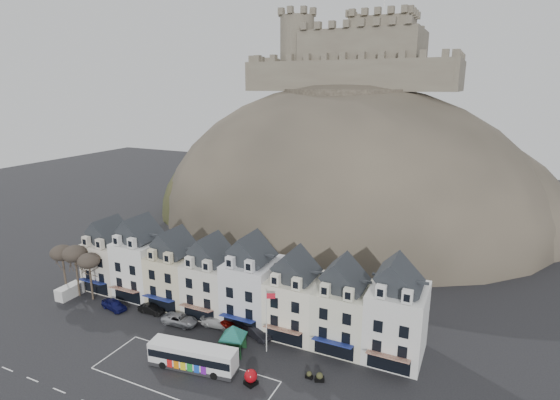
{
  "coord_description": "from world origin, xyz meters",
  "views": [
    {
      "loc": [
        31.39,
        -34.44,
        33.18
      ],
      "look_at": [
        3.89,
        24.0,
        16.3
      ],
      "focal_mm": 28.0,
      "sensor_mm": 36.0,
      "label": 1
    }
  ],
  "objects_px": {
    "car_navy": "(114,305)",
    "car_maroon": "(231,325)",
    "flagpole": "(267,318)",
    "red_buoy": "(251,377)",
    "white_van": "(70,291)",
    "car_black": "(151,309)",
    "bus_shelter": "(233,332)",
    "car_white": "(217,322)",
    "bus": "(193,356)",
    "car_silver": "(180,319)",
    "car_charcoal": "(256,332)"
  },
  "relations": [
    {
      "from": "car_maroon",
      "to": "car_charcoal",
      "type": "xyz_separation_m",
      "value": [
        4.01,
        0.0,
        -0.0
      ]
    },
    {
      "from": "red_buoy",
      "to": "car_black",
      "type": "distance_m",
      "value": 22.82
    },
    {
      "from": "bus",
      "to": "red_buoy",
      "type": "xyz_separation_m",
      "value": [
        7.75,
        0.35,
        -0.76
      ]
    },
    {
      "from": "flagpole",
      "to": "car_maroon",
      "type": "relative_size",
      "value": 1.88
    },
    {
      "from": "white_van",
      "to": "car_maroon",
      "type": "xyz_separation_m",
      "value": [
        29.03,
        2.49,
        -0.21
      ]
    },
    {
      "from": "flagpole",
      "to": "car_navy",
      "type": "height_order",
      "value": "flagpole"
    },
    {
      "from": "bus",
      "to": "car_black",
      "type": "height_order",
      "value": "bus"
    },
    {
      "from": "red_buoy",
      "to": "car_navy",
      "type": "height_order",
      "value": "red_buoy"
    },
    {
      "from": "white_van",
      "to": "car_white",
      "type": "bearing_deg",
      "value": 4.22
    },
    {
      "from": "car_navy",
      "to": "car_white",
      "type": "bearing_deg",
      "value": -71.16
    },
    {
      "from": "red_buoy",
      "to": "car_white",
      "type": "distance_m",
      "value": 13.66
    },
    {
      "from": "car_white",
      "to": "car_maroon",
      "type": "xyz_separation_m",
      "value": [
        2.39,
        0.0,
        0.11
      ]
    },
    {
      "from": "bus",
      "to": "bus_shelter",
      "type": "distance_m",
      "value": 5.71
    },
    {
      "from": "bus",
      "to": "red_buoy",
      "type": "relative_size",
      "value": 6.01
    },
    {
      "from": "flagpole",
      "to": "car_charcoal",
      "type": "relative_size",
      "value": 1.82
    },
    {
      "from": "red_buoy",
      "to": "white_van",
      "type": "bearing_deg",
      "value": 170.26
    },
    {
      "from": "red_buoy",
      "to": "white_van",
      "type": "distance_m",
      "value": 37.58
    },
    {
      "from": "white_van",
      "to": "flagpole",
      "type": "bearing_deg",
      "value": -0.84
    },
    {
      "from": "car_black",
      "to": "bus_shelter",
      "type": "bearing_deg",
      "value": -103.39
    },
    {
      "from": "bus",
      "to": "flagpole",
      "type": "distance_m",
      "value": 10.02
    },
    {
      "from": "white_van",
      "to": "car_navy",
      "type": "distance_m",
      "value": 9.65
    },
    {
      "from": "car_silver",
      "to": "red_buoy",
      "type": "bearing_deg",
      "value": -117.89
    },
    {
      "from": "bus_shelter",
      "to": "white_van",
      "type": "distance_m",
      "value": 32.16
    },
    {
      "from": "bus",
      "to": "flagpole",
      "type": "relative_size",
      "value": 1.32
    },
    {
      "from": "red_buoy",
      "to": "car_maroon",
      "type": "xyz_separation_m",
      "value": [
        -8.01,
        8.85,
        -0.18
      ]
    },
    {
      "from": "car_silver",
      "to": "car_charcoal",
      "type": "distance_m",
      "value": 11.72
    },
    {
      "from": "bus",
      "to": "white_van",
      "type": "distance_m",
      "value": 30.06
    },
    {
      "from": "car_navy",
      "to": "car_charcoal",
      "type": "height_order",
      "value": "car_navy"
    },
    {
      "from": "bus_shelter",
      "to": "car_black",
      "type": "distance_m",
      "value": 16.93
    },
    {
      "from": "car_white",
      "to": "car_maroon",
      "type": "bearing_deg",
      "value": -95.46
    },
    {
      "from": "car_navy",
      "to": "car_maroon",
      "type": "height_order",
      "value": "car_navy"
    },
    {
      "from": "car_silver",
      "to": "car_white",
      "type": "height_order",
      "value": "car_silver"
    },
    {
      "from": "bus_shelter",
      "to": "red_buoy",
      "type": "xyz_separation_m",
      "value": [
        5.0,
        -4.47,
        -2.07
      ]
    },
    {
      "from": "bus_shelter",
      "to": "car_silver",
      "type": "relative_size",
      "value": 1.16
    },
    {
      "from": "red_buoy",
      "to": "car_white",
      "type": "xyz_separation_m",
      "value": [
        -10.4,
        8.85,
        -0.29
      ]
    },
    {
      "from": "bus",
      "to": "car_white",
      "type": "distance_m",
      "value": 9.63
    },
    {
      "from": "flagpole",
      "to": "car_black",
      "type": "distance_m",
      "value": 20.71
    },
    {
      "from": "car_black",
      "to": "car_charcoal",
      "type": "xyz_separation_m",
      "value": [
        17.43,
        1.01,
        0.1
      ]
    },
    {
      "from": "flagpole",
      "to": "white_van",
      "type": "xyz_separation_m",
      "value": [
        -35.85,
        -0.18,
        -3.87
      ]
    },
    {
      "from": "car_silver",
      "to": "flagpole",
      "type": "bearing_deg",
      "value": -95.69
    },
    {
      "from": "flagpole",
      "to": "car_charcoal",
      "type": "height_order",
      "value": "flagpole"
    },
    {
      "from": "car_silver",
      "to": "car_charcoal",
      "type": "xyz_separation_m",
      "value": [
        11.6,
        1.69,
        0.04
      ]
    },
    {
      "from": "car_black",
      "to": "car_silver",
      "type": "relative_size",
      "value": 0.79
    },
    {
      "from": "red_buoy",
      "to": "car_charcoal",
      "type": "xyz_separation_m",
      "value": [
        -4.0,
        8.85,
        -0.19
      ]
    },
    {
      "from": "bus_shelter",
      "to": "car_charcoal",
      "type": "distance_m",
      "value": 5.03
    },
    {
      "from": "flagpole",
      "to": "bus_shelter",
      "type": "bearing_deg",
      "value": -151.52
    },
    {
      "from": "car_white",
      "to": "car_maroon",
      "type": "relative_size",
      "value": 1.01
    },
    {
      "from": "car_maroon",
      "to": "white_van",
      "type": "bearing_deg",
      "value": 107.32
    },
    {
      "from": "bus_shelter",
      "to": "car_black",
      "type": "relative_size",
      "value": 1.46
    },
    {
      "from": "bus",
      "to": "car_white",
      "type": "relative_size",
      "value": 2.46
    }
  ]
}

